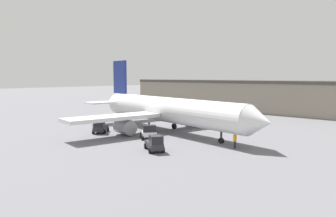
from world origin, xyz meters
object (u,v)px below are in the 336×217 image
object	(u,v)px
belt_loader_truck	(100,126)
pushback_tug	(149,132)
ground_crew_worker	(235,140)
baggage_tug	(155,144)
airplane	(164,110)

from	to	relation	value
belt_loader_truck	pushback_tug	size ratio (longest dim) A/B	1.09
ground_crew_worker	pushback_tug	distance (m)	11.89
ground_crew_worker	baggage_tug	bearing A→B (deg)	32.13
baggage_tug	pushback_tug	distance (m)	7.31
airplane	belt_loader_truck	distance (m)	9.92
airplane	belt_loader_truck	bearing A→B (deg)	-118.66
airplane	pushback_tug	xyz separation A→B (m)	(2.88, -5.98, -2.38)
airplane	baggage_tug	size ratio (longest dim) A/B	9.97
airplane	belt_loader_truck	xyz separation A→B (m)	(-5.83, -7.68, -2.31)
airplane	pushback_tug	size ratio (longest dim) A/B	11.33
belt_loader_truck	baggage_tug	bearing A→B (deg)	37.09
baggage_tug	airplane	bearing A→B (deg)	160.65
airplane	ground_crew_worker	world-z (taller)	airplane
baggage_tug	belt_loader_truck	distance (m)	14.73
baggage_tug	ground_crew_worker	bearing A→B (deg)	83.58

